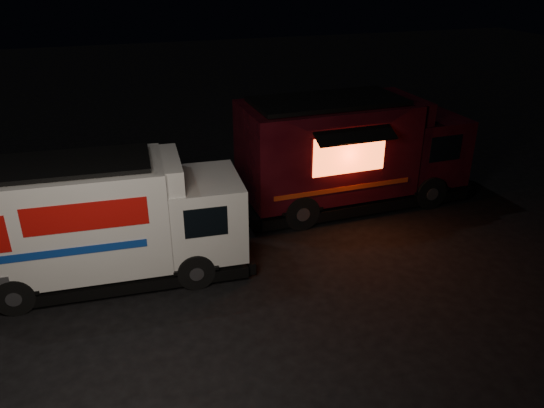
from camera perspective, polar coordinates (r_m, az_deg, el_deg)
The scene contains 3 objects.
ground at distance 12.37m, azimuth -6.68°, elevation -9.88°, with size 80.00×80.00×0.00m, color black.
white_truck at distance 12.88m, azimuth -17.39°, elevation -1.67°, with size 6.64×2.26×3.01m, color silver, non-canonical shape.
red_truck at distance 16.37m, azimuth 8.78°, elevation 5.66°, with size 7.24×2.66×3.37m, color #3D0B11, non-canonical shape.
Camera 1 is at (-1.66, -10.02, 7.07)m, focal length 35.00 mm.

